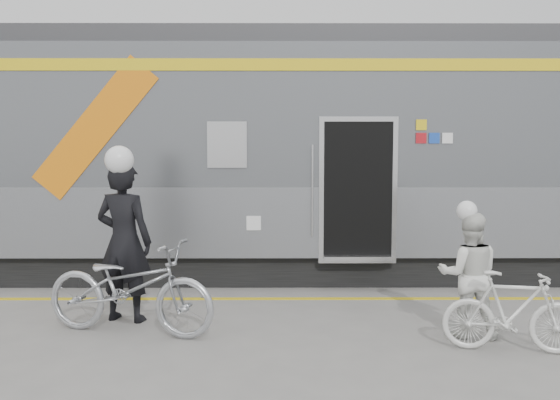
{
  "coord_description": "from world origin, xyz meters",
  "views": [
    {
      "loc": [
        -0.01,
        -6.34,
        2.19
      ],
      "look_at": [
        0.01,
        1.6,
        1.5
      ],
      "focal_mm": 38.0,
      "sensor_mm": 36.0,
      "label": 1
    }
  ],
  "objects_px": {
    "woman": "(469,275)",
    "man": "(124,242)",
    "bicycle_left": "(130,287)",
    "bicycle_right": "(512,312)"
  },
  "relations": [
    {
      "from": "bicycle_right",
      "to": "woman",
      "type": "bearing_deg",
      "value": 39.21
    },
    {
      "from": "bicycle_left",
      "to": "bicycle_right",
      "type": "xyz_separation_m",
      "value": [
        4.27,
        -0.65,
        -0.12
      ]
    },
    {
      "from": "bicycle_left",
      "to": "bicycle_right",
      "type": "distance_m",
      "value": 4.32
    },
    {
      "from": "man",
      "to": "woman",
      "type": "xyz_separation_m",
      "value": [
        4.17,
        -0.65,
        -0.29
      ]
    },
    {
      "from": "man",
      "to": "bicycle_right",
      "type": "bearing_deg",
      "value": -179.93
    },
    {
      "from": "bicycle_left",
      "to": "bicycle_right",
      "type": "relative_size",
      "value": 1.45
    },
    {
      "from": "man",
      "to": "bicycle_left",
      "type": "distance_m",
      "value": 0.74
    },
    {
      "from": "woman",
      "to": "man",
      "type": "bearing_deg",
      "value": 1.7
    },
    {
      "from": "man",
      "to": "bicycle_right",
      "type": "relative_size",
      "value": 1.38
    },
    {
      "from": "man",
      "to": "bicycle_left",
      "type": "bearing_deg",
      "value": 125.12
    }
  ]
}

